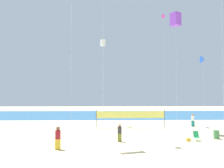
# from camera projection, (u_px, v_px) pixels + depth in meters

# --- Properties ---
(ground_plane) EXTENTS (120.00, 120.00, 0.00)m
(ground_plane) POSITION_uv_depth(u_px,v_px,m) (110.00, 153.00, 16.60)
(ground_plane) COLOR #D1BC89
(ocean_band) EXTENTS (120.00, 20.00, 0.01)m
(ocean_band) POSITION_uv_depth(u_px,v_px,m) (108.00, 115.00, 46.94)
(ocean_band) COLOR #28608C
(ocean_band) RESTS_ON ground
(beachgoer_maroon_shirt) EXTENTS (0.43, 0.43, 1.86)m
(beachgoer_maroon_shirt) POSITION_uv_depth(u_px,v_px,m) (58.00, 137.00, 17.68)
(beachgoer_maroon_shirt) COLOR gold
(beachgoer_maroon_shirt) RESTS_ON ground
(beachgoer_white_shirt) EXTENTS (0.40, 0.40, 1.76)m
(beachgoer_white_shirt) POSITION_uv_depth(u_px,v_px,m) (193.00, 120.00, 30.01)
(beachgoer_white_shirt) COLOR #19727A
(beachgoer_white_shirt) RESTS_ON ground
(beachgoer_charcoal_shirt) EXTENTS (0.39, 0.39, 1.70)m
(beachgoer_charcoal_shirt) POSITION_uv_depth(u_px,v_px,m) (120.00, 132.00, 20.54)
(beachgoer_charcoal_shirt) COLOR olive
(beachgoer_charcoal_shirt) RESTS_ON ground
(folding_beach_chair) EXTENTS (0.52, 0.65, 0.89)m
(folding_beach_chair) POSITION_uv_depth(u_px,v_px,m) (196.00, 136.00, 21.02)
(folding_beach_chair) COLOR #1E8C4C
(folding_beach_chair) RESTS_ON ground
(trash_barrel) EXTENTS (0.57, 0.57, 0.85)m
(trash_barrel) POSITION_uv_depth(u_px,v_px,m) (216.00, 135.00, 21.83)
(trash_barrel) COLOR #3F7F4C
(trash_barrel) RESTS_ON ground
(volleyball_net) EXTENTS (9.07, 0.29, 2.40)m
(volleyball_net) POSITION_uv_depth(u_px,v_px,m) (131.00, 115.00, 28.83)
(volleyball_net) COLOR #4C4C51
(volleyball_net) RESTS_ON ground
(beach_handbag) EXTENTS (0.39, 0.19, 0.31)m
(beach_handbag) POSITION_uv_depth(u_px,v_px,m) (188.00, 140.00, 20.69)
(beach_handbag) COLOR gold
(beach_handbag) RESTS_ON ground
(kite_blue_delta) EXTENTS (0.44, 0.94, 9.43)m
(kite_blue_delta) POSITION_uv_depth(u_px,v_px,m) (203.00, 60.00, 28.78)
(kite_blue_delta) COLOR silver
(kite_blue_delta) RESTS_ON ground
(kite_white_box) EXTENTS (0.73, 0.73, 12.44)m
(kite_white_box) POSITION_uv_depth(u_px,v_px,m) (103.00, 43.00, 32.34)
(kite_white_box) COLOR silver
(kite_white_box) RESTS_ON ground
(kite_magenta_inflatable) EXTENTS (0.78, 1.35, 16.30)m
(kite_magenta_inflatable) POSITION_uv_depth(u_px,v_px,m) (163.00, 17.00, 32.61)
(kite_magenta_inflatable) COLOR silver
(kite_magenta_inflatable) RESTS_ON ground
(kite_violet_box) EXTENTS (1.34, 1.34, 14.22)m
(kite_violet_box) POSITION_uv_depth(u_px,v_px,m) (176.00, 19.00, 26.52)
(kite_violet_box) COLOR silver
(kite_violet_box) RESTS_ON ground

